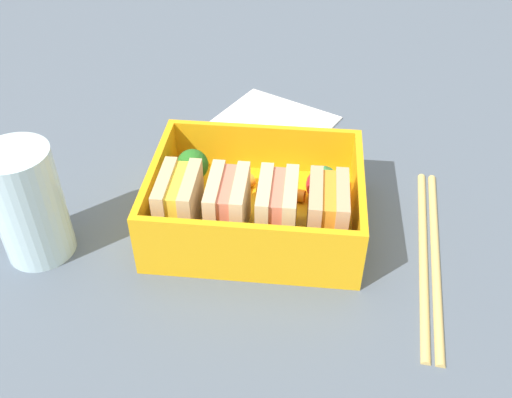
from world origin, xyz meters
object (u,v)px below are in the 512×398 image
Objects in this scene: carrot_stick_far_left at (233,187)px; folded_napkin at (272,124)px; sandwich_center at (228,208)px; carrot_stick_left at (281,192)px; sandwich_left at (327,214)px; broccoli_floret at (193,167)px; chopstick_pair at (430,253)px; strawberry_far_left at (323,184)px; sandwich_center_left at (277,211)px; drinking_glass at (28,204)px; sandwich_center_right at (179,204)px.

carrot_stick_far_left is 13.84cm from folded_napkin.
sandwich_center reaches higher than carrot_stick_far_left.
sandwich_left is at bearing 127.75° from carrot_stick_left.
broccoli_floret reaches higher than carrot_stick_left.
sandwich_center is 17.01cm from chopstick_pair.
carrot_stick_left reaches higher than folded_napkin.
sandwich_left reaches higher than strawberry_far_left.
chopstick_pair is at bearing 158.81° from carrot_stick_left.
folded_napkin is (14.56, -18.56, -0.15)cm from chopstick_pair.
drinking_glass is at bearing 6.93° from sandwich_center_left.
chopstick_pair is at bearing -179.36° from sandwich_center.
carrot_stick_far_left reaches higher than chopstick_pair.
drinking_glass reaches higher than sandwich_center_left.
strawberry_far_left is 24.31cm from drinking_glass.
folded_napkin is at bearing -96.31° from sandwich_center.
strawberry_far_left is 11.62cm from broccoli_floret.
sandwich_center_right is 11.72cm from drinking_glass.
chopstick_pair is (-12.66, 4.91, -1.40)cm from carrot_stick_left.
strawberry_far_left is 0.16× the size of chopstick_pair.
strawberry_far_left is at bearing -161.59° from drinking_glass.
broccoli_floret is 21.60cm from chopstick_pair.
carrot_stick_far_left is (-3.59, -5.22, -2.08)cm from sandwich_center_right.
sandwich_center_left reaches higher than folded_napkin.
carrot_stick_left is 1.11× the size of broccoli_floret.
carrot_stick_left is (-3.97, -5.10, -2.15)cm from sandwich_center.
sandwich_left is at bearing 180.00° from sandwich_center_left.
sandwich_center_right reaches higher than folded_napkin.
folded_napkin is (1.88, -18.75, -3.70)cm from sandwich_center_left.
sandwich_left is 13.24cm from broccoli_floret.
sandwich_center is 9.31cm from strawberry_far_left.
carrot_stick_far_left is 4.03cm from broccoli_floret.
drinking_glass is 0.83× the size of folded_napkin.
drinking_glass is at bearing 5.76° from sandwich_left.
drinking_glass reaches higher than sandwich_center_right.
carrot_stick_far_left is at bearing -50.35° from sandwich_center_left.
chopstick_pair reaches higher than folded_napkin.
carrot_stick_left is (-7.92, -5.10, -2.15)cm from sandwich_center_right.
drinking_glass reaches higher than strawberry_far_left.
sandwich_center_right is at bearing 72.17° from folded_napkin.
carrot_stick_left is at bearing -21.19° from chopstick_pair.
sandwich_left is 10.01cm from carrot_stick_far_left.
sandwich_center_right is 9.66cm from carrot_stick_left.
strawberry_far_left is 8.01cm from carrot_stick_far_left.
broccoli_floret is at bearing -25.77° from sandwich_left.
strawberry_far_left reaches higher than chopstick_pair.
strawberry_far_left is 0.82× the size of carrot_stick_left.
folded_napkin is (-2.07, -18.75, -3.70)cm from sandwich_center.
sandwich_center_right reaches higher than broccoli_floret.
sandwich_center and sandwich_center_right have the same top height.
sandwich_center is 6.81cm from carrot_stick_left.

